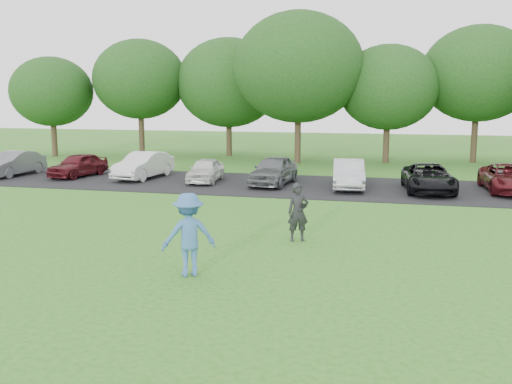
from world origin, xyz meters
TOP-DOWN VIEW (x-y plane):
  - ground at (0.00, 0.00)m, footprint 100.00×100.00m
  - parking_lot at (0.00, 13.00)m, footprint 32.00×6.50m
  - frisbee_player at (-0.63, 0.05)m, footprint 1.35×1.17m
  - camera_bystander at (1.14, 3.59)m, footprint 0.67×0.56m
  - parked_cars at (1.59, 13.03)m, footprint 30.42×4.86m
  - tree_row at (1.51, 22.76)m, footprint 42.39×9.85m

SIDE VIEW (x-z plane):
  - ground at x=0.00m, z-range 0.00..0.00m
  - parking_lot at x=0.00m, z-range 0.00..0.03m
  - parked_cars at x=1.59m, z-range -0.02..1.24m
  - camera_bystander at x=1.14m, z-range 0.00..1.56m
  - frisbee_player at x=-0.63m, z-range -0.17..1.98m
  - tree_row at x=1.51m, z-range 0.59..9.23m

